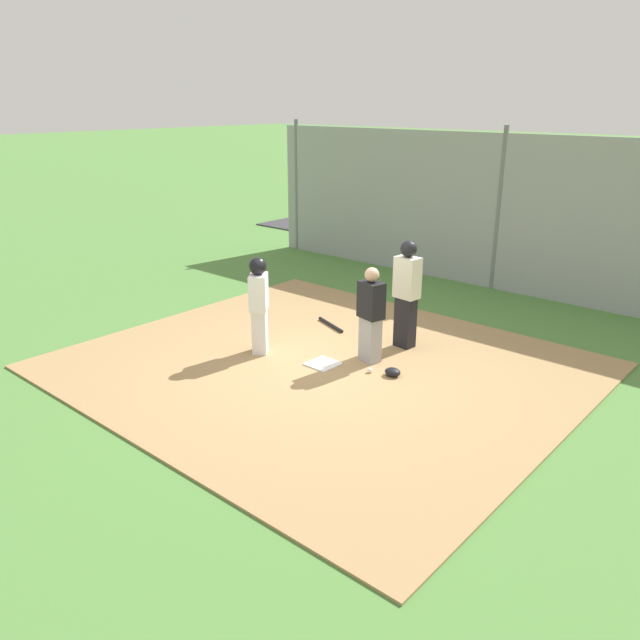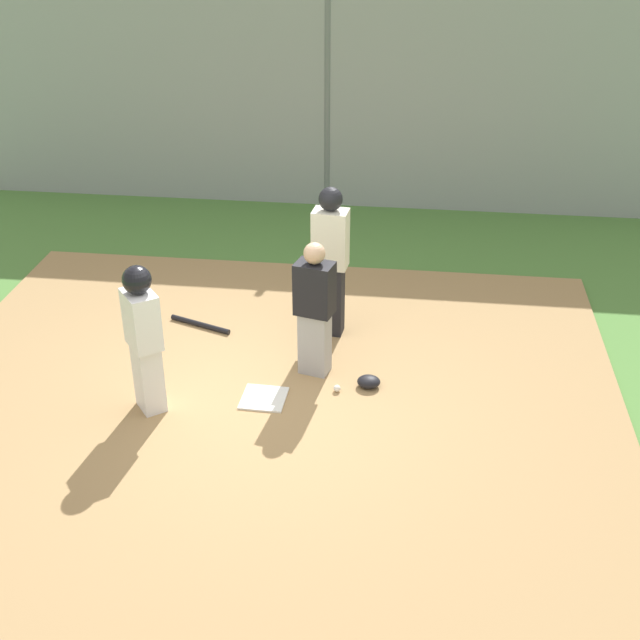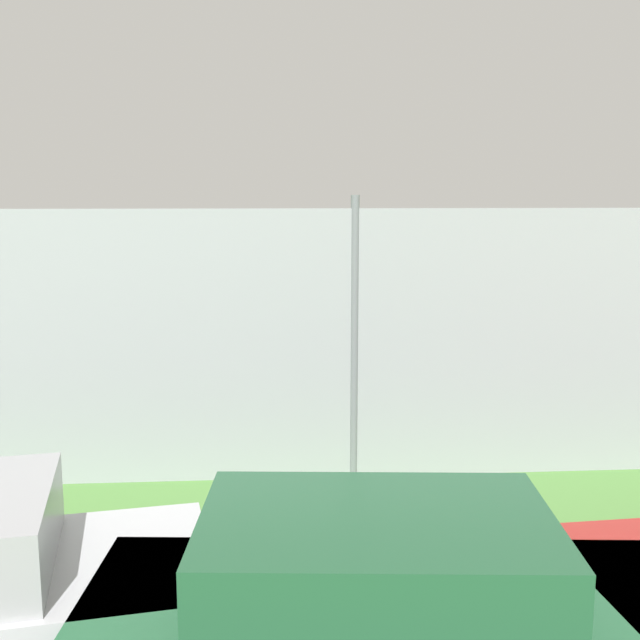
{
  "view_description": "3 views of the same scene",
  "coord_description": "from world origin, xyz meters",
  "px_view_note": "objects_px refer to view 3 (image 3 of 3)",
  "views": [
    {
      "loc": [
        -5.71,
        6.62,
        3.84
      ],
      "look_at": [
        0.1,
        -0.05,
        0.71
      ],
      "focal_mm": 35.18,
      "sensor_mm": 36.0,
      "label": 1
    },
    {
      "loc": [
        -1.4,
        6.75,
        4.76
      ],
      "look_at": [
        -0.54,
        -0.24,
        0.85
      ],
      "focal_mm": 46.28,
      "sensor_mm": 36.0,
      "label": 2
    },
    {
      "loc": [
        -1.03,
        -14.42,
        3.41
      ],
      "look_at": [
        -0.03,
        -0.29,
        1.03
      ],
      "focal_mm": 43.61,
      "sensor_mm": 36.0,
      "label": 3
    }
  ],
  "objects_px": {
    "umpire": "(297,336)",
    "runner": "(375,321)",
    "parked_car_green": "(392,616)",
    "baseball_bat": "(384,384)",
    "baseball": "(283,370)",
    "home_plate": "(321,369)",
    "catcher": "(299,336)",
    "catcher_mask": "(266,371)"
  },
  "relations": [
    {
      "from": "catcher",
      "to": "runner",
      "type": "relative_size",
      "value": 0.96
    },
    {
      "from": "baseball_bat",
      "to": "baseball",
      "type": "distance_m",
      "value": 2.07
    },
    {
      "from": "home_plate",
      "to": "baseball_bat",
      "type": "bearing_deg",
      "value": -53.77
    },
    {
      "from": "baseball",
      "to": "catcher_mask",
      "type": "bearing_deg",
      "value": -157.61
    },
    {
      "from": "home_plate",
      "to": "catcher_mask",
      "type": "relative_size",
      "value": 1.83
    },
    {
      "from": "baseball_bat",
      "to": "home_plate",
      "type": "bearing_deg",
      "value": -33.37
    },
    {
      "from": "catcher",
      "to": "baseball_bat",
      "type": "distance_m",
      "value": 1.8
    },
    {
      "from": "catcher",
      "to": "catcher_mask",
      "type": "distance_m",
      "value": 0.94
    },
    {
      "from": "catcher_mask",
      "to": "baseball_bat",
      "type": "bearing_deg",
      "value": -26.47
    },
    {
      "from": "home_plate",
      "to": "baseball",
      "type": "xyz_separation_m",
      "value": [
        -0.72,
        -0.23,
        0.03
      ]
    },
    {
      "from": "runner",
      "to": "parked_car_green",
      "type": "relative_size",
      "value": 0.36
    },
    {
      "from": "umpire",
      "to": "baseball_bat",
      "type": "distance_m",
      "value": 1.76
    },
    {
      "from": "umpire",
      "to": "parked_car_green",
      "type": "xyz_separation_m",
      "value": [
        0.29,
        -8.27,
        -0.34
      ]
    },
    {
      "from": "runner",
      "to": "baseball",
      "type": "height_order",
      "value": "runner"
    },
    {
      "from": "umpire",
      "to": "runner",
      "type": "distance_m",
      "value": 2.33
    },
    {
      "from": "parked_car_green",
      "to": "home_plate",
      "type": "bearing_deg",
      "value": 93.56
    },
    {
      "from": "runner",
      "to": "baseball_bat",
      "type": "height_order",
      "value": "runner"
    },
    {
      "from": "runner",
      "to": "parked_car_green",
      "type": "height_order",
      "value": "runner"
    },
    {
      "from": "catcher_mask",
      "to": "runner",
      "type": "bearing_deg",
      "value": 16.66
    },
    {
      "from": "catcher",
      "to": "parked_car_green",
      "type": "height_order",
      "value": "catcher"
    },
    {
      "from": "parked_car_green",
      "to": "baseball",
      "type": "bearing_deg",
      "value": 97.86
    },
    {
      "from": "baseball",
      "to": "parked_car_green",
      "type": "height_order",
      "value": "parked_car_green"
    },
    {
      "from": "catcher",
      "to": "umpire",
      "type": "relative_size",
      "value": 0.85
    },
    {
      "from": "home_plate",
      "to": "runner",
      "type": "distance_m",
      "value": 1.4
    },
    {
      "from": "umpire",
      "to": "baseball_bat",
      "type": "relative_size",
      "value": 2.2
    },
    {
      "from": "baseball_bat",
      "to": "baseball",
      "type": "bearing_deg",
      "value": -13.21
    },
    {
      "from": "baseball_bat",
      "to": "parked_car_green",
      "type": "xyz_separation_m",
      "value": [
        -1.22,
        -8.34,
        0.55
      ]
    },
    {
      "from": "home_plate",
      "to": "catcher",
      "type": "xyz_separation_m",
      "value": [
        -0.44,
        -0.58,
        0.75
      ]
    },
    {
      "from": "runner",
      "to": "umpire",
      "type": "bearing_deg",
      "value": 9.26
    },
    {
      "from": "umpire",
      "to": "catcher_mask",
      "type": "distance_m",
      "value": 1.48
    },
    {
      "from": "baseball_bat",
      "to": "catcher_mask",
      "type": "xyz_separation_m",
      "value": [
        -2.04,
        1.01,
        0.03
      ]
    },
    {
      "from": "home_plate",
      "to": "catcher",
      "type": "relative_size",
      "value": 0.3
    },
    {
      "from": "catcher",
      "to": "catcher_mask",
      "type": "bearing_deg",
      "value": 83.03
    },
    {
      "from": "catcher",
      "to": "parked_car_green",
      "type": "distance_m",
      "value": 9.13
    },
    {
      "from": "umpire",
      "to": "baseball_bat",
      "type": "bearing_deg",
      "value": -81.49
    },
    {
      "from": "catcher",
      "to": "baseball",
      "type": "height_order",
      "value": "catcher"
    },
    {
      "from": "catcher",
      "to": "home_plate",
      "type": "bearing_deg",
      "value": -22.93
    },
    {
      "from": "home_plate",
      "to": "parked_car_green",
      "type": "height_order",
      "value": "parked_car_green"
    },
    {
      "from": "parked_car_green",
      "to": "umpire",
      "type": "bearing_deg",
      "value": 96.85
    },
    {
      "from": "catcher_mask",
      "to": "baseball",
      "type": "relative_size",
      "value": 3.24
    },
    {
      "from": "umpire",
      "to": "parked_car_green",
      "type": "height_order",
      "value": "umpire"
    },
    {
      "from": "baseball_bat",
      "to": "catcher_mask",
      "type": "bearing_deg",
      "value": -6.07
    }
  ]
}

